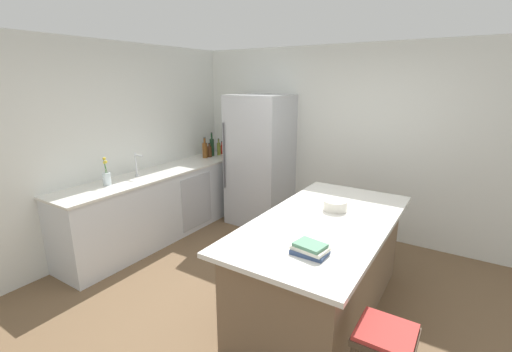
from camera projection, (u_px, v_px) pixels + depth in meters
name	position (u px, v px, depth m)	size (l,w,h in m)	color
ground_plane	(268.00, 308.00, 3.34)	(7.20, 7.20, 0.00)	brown
wall_rear	(351.00, 142.00, 4.82)	(6.00, 0.10, 2.60)	silver
wall_left	(98.00, 150.00, 4.27)	(0.10, 6.00, 2.60)	silver
counter_run_left	(163.00, 204.00, 4.83)	(0.64, 2.95, 0.94)	silver
kitchen_island	(322.00, 265.00, 3.24)	(1.10, 2.18, 0.92)	#7A6047
refrigerator	(260.00, 160.00, 5.20)	(0.83, 0.79, 1.93)	#B7BABF
bar_stool	(384.00, 346.00, 2.16)	(0.36, 0.36, 0.65)	#473828
sink_faucet	(137.00, 164.00, 4.41)	(0.15, 0.05, 0.30)	silver
flower_vase	(107.00, 177.00, 4.06)	(0.09, 0.09, 0.33)	silver
hot_sauce_bottle	(222.00, 149.00, 5.78)	(0.05, 0.05, 0.22)	red
olive_oil_bottle	(219.00, 149.00, 5.70)	(0.06, 0.06, 0.27)	olive
wine_bottle	(212.00, 147.00, 5.63)	(0.07, 0.07, 0.38)	#19381E
syrup_bottle	(210.00, 151.00, 5.56)	(0.07, 0.07, 0.23)	#5B3319
whiskey_bottle	(205.00, 150.00, 5.49)	(0.08, 0.08, 0.33)	brown
cookbook_stack	(310.00, 249.00, 2.49)	(0.26, 0.19, 0.08)	#334770
mixing_bowl	(335.00, 205.00, 3.33)	(0.22, 0.22, 0.10)	silver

